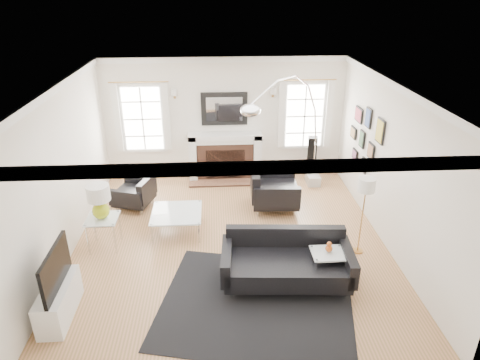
{
  "coord_description": "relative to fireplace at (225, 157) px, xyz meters",
  "views": [
    {
      "loc": [
        -0.23,
        -6.51,
        4.27
      ],
      "look_at": [
        0.19,
        0.3,
        1.1
      ],
      "focal_mm": 32.0,
      "sensor_mm": 36.0,
      "label": 1
    }
  ],
  "objects": [
    {
      "name": "sofa",
      "position": [
        0.82,
        -3.92,
        -0.19
      ],
      "size": [
        2.04,
        1.05,
        0.65
      ],
      "color": "black",
      "rests_on": "floor"
    },
    {
      "name": "fireplace",
      "position": [
        0.0,
        0.0,
        0.0
      ],
      "size": [
        1.7,
        0.69,
        1.11
      ],
      "color": "white",
      "rests_on": "floor"
    },
    {
      "name": "mantel_mirror",
      "position": [
        0.0,
        0.16,
        1.11
      ],
      "size": [
        1.05,
        0.07,
        0.75
      ],
      "color": "black",
      "rests_on": "back_wall"
    },
    {
      "name": "front_wall",
      "position": [
        0.0,
        -5.79,
        0.86
      ],
      "size": [
        5.5,
        0.04,
        2.8
      ],
      "primitive_type": "cube",
      "color": "white",
      "rests_on": "floor"
    },
    {
      "name": "window_left",
      "position": [
        -1.85,
        0.16,
        0.92
      ],
      "size": [
        1.24,
        0.15,
        1.62
      ],
      "color": "white",
      "rests_on": "back_wall"
    },
    {
      "name": "speaker_tower",
      "position": [
        2.02,
        -0.14,
        -0.02
      ],
      "size": [
        0.24,
        0.24,
        1.04
      ],
      "primitive_type": "cube",
      "rotation": [
        0.0,
        0.0,
        -0.2
      ],
      "color": "black",
      "rests_on": "floor"
    },
    {
      "name": "armchair_right",
      "position": [
        0.9,
        -1.52,
        -0.15
      ],
      "size": [
        0.99,
        1.09,
        0.71
      ],
      "color": "black",
      "rests_on": "floor"
    },
    {
      "name": "gourd_lamp",
      "position": [
        -2.2,
        -2.79,
        0.4
      ],
      "size": [
        0.39,
        0.39,
        0.62
      ],
      "color": "#A8BB17",
      "rests_on": "side_table_left"
    },
    {
      "name": "back_wall",
      "position": [
        0.0,
        0.21,
        0.86
      ],
      "size": [
        5.5,
        0.04,
        2.8
      ],
      "primitive_type": "cube",
      "color": "white",
      "rests_on": "floor"
    },
    {
      "name": "orange_vase",
      "position": [
        1.44,
        -4.01,
        0.12
      ],
      "size": [
        0.11,
        0.11,
        0.17
      ],
      "color": "#C85519",
      "rests_on": "nesting_table"
    },
    {
      "name": "nesting_table",
      "position": [
        1.44,
        -4.01,
        -0.1
      ],
      "size": [
        0.51,
        0.43,
        0.56
      ],
      "color": "silver",
      "rests_on": "floor"
    },
    {
      "name": "area_rug",
      "position": [
        0.31,
        -4.43,
        -0.54
      ],
      "size": [
        3.17,
        2.82,
        0.01
      ],
      "primitive_type": "cube",
      "rotation": [
        0.0,
        0.0,
        -0.22
      ],
      "color": "black",
      "rests_on": "floor"
    },
    {
      "name": "ceiling",
      "position": [
        0.0,
        -2.79,
        2.26
      ],
      "size": [
        5.5,
        6.0,
        0.02
      ],
      "primitive_type": "cube",
      "color": "white",
      "rests_on": "back_wall"
    },
    {
      "name": "left_wall",
      "position": [
        -2.75,
        -2.79,
        0.86
      ],
      "size": [
        0.04,
        6.0,
        2.8
      ],
      "primitive_type": "cube",
      "color": "white",
      "rests_on": "floor"
    },
    {
      "name": "tv_unit",
      "position": [
        -2.44,
        -4.49,
        -0.21
      ],
      "size": [
        0.35,
        1.0,
        1.09
      ],
      "color": "white",
      "rests_on": "floor"
    },
    {
      "name": "armchair_left",
      "position": [
        -1.89,
        -1.31,
        -0.24
      ],
      "size": [
        0.91,
        0.97,
        0.54
      ],
      "color": "black",
      "rests_on": "floor"
    },
    {
      "name": "floor",
      "position": [
        0.0,
        -2.79,
        -0.54
      ],
      "size": [
        6.0,
        6.0,
        0.0
      ],
      "primitive_type": "plane",
      "color": "olive",
      "rests_on": "ground"
    },
    {
      "name": "gallery_wall",
      "position": [
        2.72,
        -1.5,
        0.99
      ],
      "size": [
        0.04,
        1.73,
        1.29
      ],
      "color": "black",
      "rests_on": "right_wall"
    },
    {
      "name": "coffee_table",
      "position": [
        -0.97,
        -2.34,
        -0.17
      ],
      "size": [
        0.91,
        0.91,
        0.41
      ],
      "color": "silver",
      "rests_on": "floor"
    },
    {
      "name": "stick_floor_lamp",
      "position": [
        2.2,
        -3.21,
        0.68
      ],
      "size": [
        0.28,
        0.28,
        1.41
      ],
      "color": "#B4823E",
      "rests_on": "floor"
    },
    {
      "name": "crown_molding",
      "position": [
        0.0,
        -2.79,
        2.2
      ],
      "size": [
        5.5,
        6.0,
        0.12
      ],
      "primitive_type": "cube",
      "color": "white",
      "rests_on": "back_wall"
    },
    {
      "name": "side_table_left",
      "position": [
        -2.2,
        -2.79,
        -0.07
      ],
      "size": [
        0.53,
        0.53,
        0.59
      ],
      "color": "silver",
      "rests_on": "floor"
    },
    {
      "name": "right_wall",
      "position": [
        2.75,
        -2.79,
        0.86
      ],
      "size": [
        0.04,
        6.0,
        2.8
      ],
      "primitive_type": "cube",
      "color": "white",
      "rests_on": "floor"
    },
    {
      "name": "window_right",
      "position": [
        1.85,
        0.16,
        0.92
      ],
      "size": [
        1.24,
        0.15,
        1.62
      ],
      "color": "white",
      "rests_on": "back_wall"
    },
    {
      "name": "arc_floor_lamp",
      "position": [
        1.22,
        -1.1,
        0.93
      ],
      "size": [
        1.92,
        1.78,
        2.72
      ],
      "color": "silver",
      "rests_on": "floor"
    }
  ]
}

